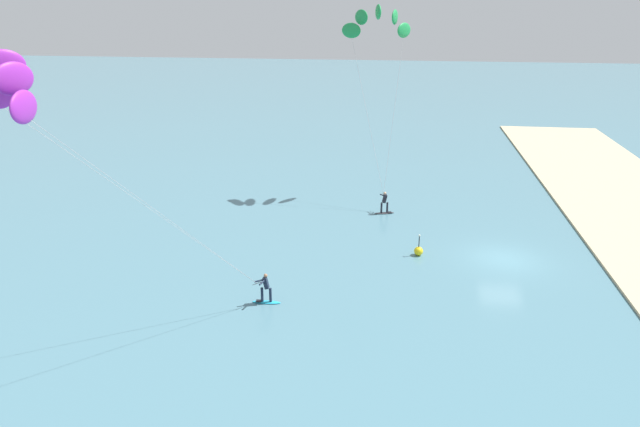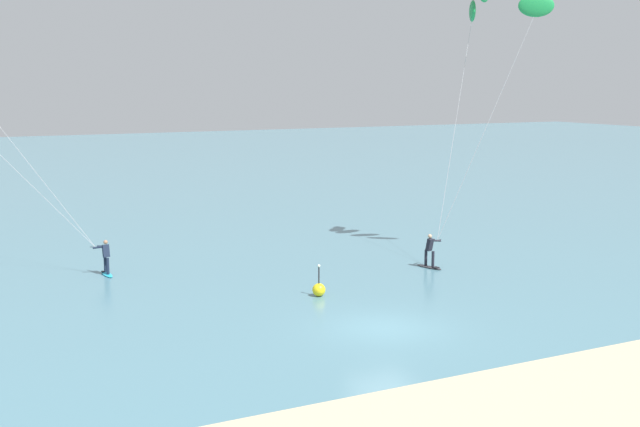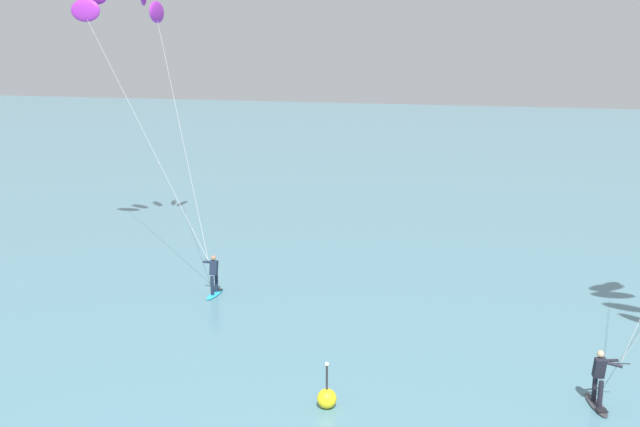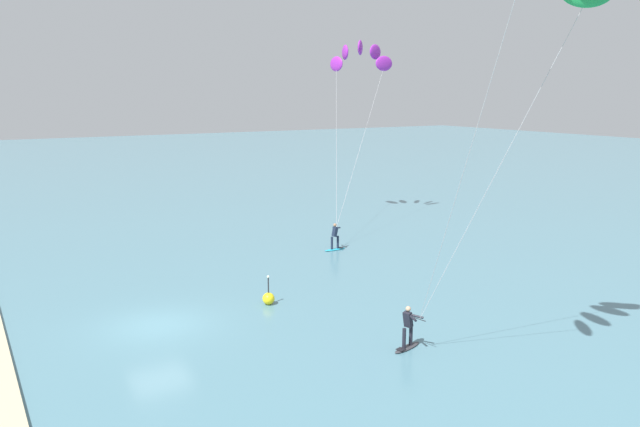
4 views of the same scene
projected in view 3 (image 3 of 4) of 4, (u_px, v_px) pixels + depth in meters
kitesurfer_nearshore at (125, 10)px, 36.17m from camera, size 10.06×9.86×13.39m
marker_buoy at (327, 398)px, 20.76m from camera, size 0.56×0.56×1.38m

